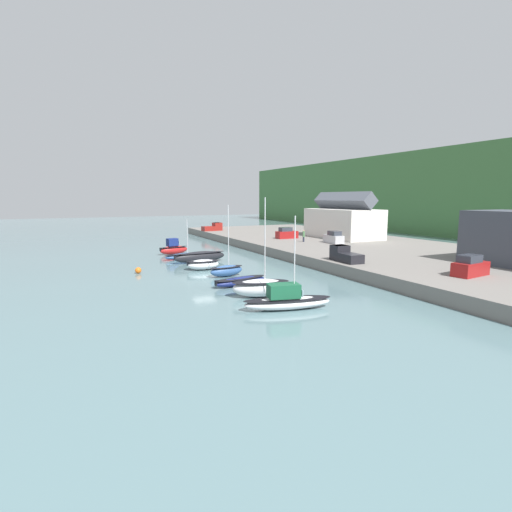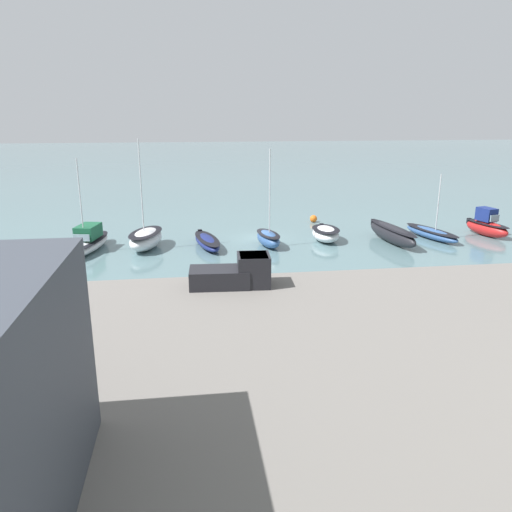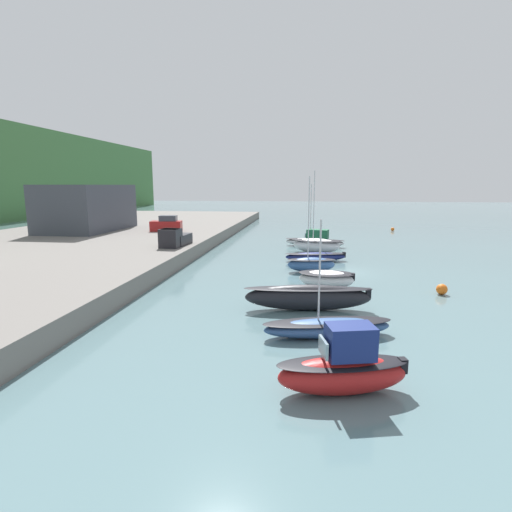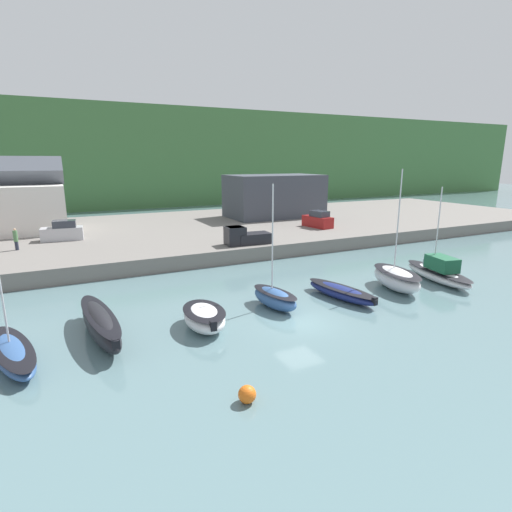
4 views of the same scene
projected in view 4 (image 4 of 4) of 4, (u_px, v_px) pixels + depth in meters
The scene contains 16 objects.
ground_plane at pixel (300, 322), 25.32m from camera, with size 320.00×320.00×0.00m, color slate.
hillside_backdrop at pixel (107, 158), 108.11m from camera, with size 240.00×64.63×21.00m.
quay_promenade at pixel (173, 233), 52.03m from camera, with size 118.17×31.74×1.46m.
yacht_club_building at pixel (274, 196), 61.06m from camera, with size 14.04×8.19×6.34m.
moored_boat_1 at pixel (12, 352), 20.22m from camera, with size 3.40×7.03×6.08m.
moored_boat_2 at pixel (100, 324), 22.89m from camera, with size 2.32×8.16×1.63m.
moored_boat_3 at pixel (204, 317), 24.20m from camera, with size 2.71×4.38×1.34m.
moored_boat_4 at pixel (275, 298), 27.56m from camera, with size 2.31×4.54×8.49m.
moored_boat_5 at pixel (341, 292), 29.48m from camera, with size 2.84×6.58×0.92m.
moored_boat_6 at pixel (396, 278), 31.51m from camera, with size 3.64×5.94×9.36m.
moored_boat_7 at pixel (438, 272), 33.70m from camera, with size 3.69×7.95×7.87m.
parked_car_0 at pixel (63, 232), 43.46m from camera, with size 4.34×2.15×2.16m.
parked_car_1 at pixel (318, 220), 51.82m from camera, with size 2.36×4.41×2.16m.
pickup_truck_0 at pixel (244, 236), 41.32m from camera, with size 4.82×2.21×1.90m.
person_on_quay at pixel (16, 239), 38.56m from camera, with size 0.40×0.40×2.14m.
mooring_buoy_0 at pixel (247, 394), 16.81m from camera, with size 0.77×0.77×0.77m.
Camera 4 is at (-12.97, -19.96, 10.01)m, focal length 28.00 mm.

